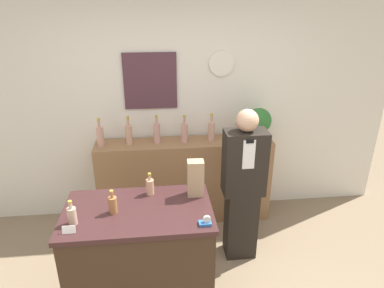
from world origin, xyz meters
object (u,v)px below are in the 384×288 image
shopkeeper (243,187)px  paper_bag (196,178)px  tape_dispenser (206,222)px  potted_plant (259,123)px

shopkeeper → paper_bag: size_ratio=5.14×
tape_dispenser → potted_plant: bearing=61.5°
paper_bag → tape_dispenser: (0.02, -0.41, -0.13)m
potted_plant → paper_bag: size_ratio=1.21×
potted_plant → tape_dispenser: size_ratio=4.11×
shopkeeper → paper_bag: shopkeeper is taller
potted_plant → tape_dispenser: (-0.82, -1.50, -0.19)m
paper_bag → potted_plant: bearing=52.4°
shopkeeper → tape_dispenser: (-0.49, -0.82, 0.22)m
shopkeeper → potted_plant: 0.86m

